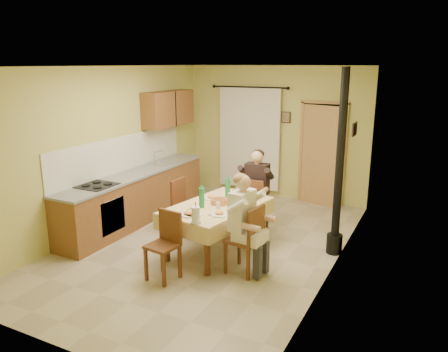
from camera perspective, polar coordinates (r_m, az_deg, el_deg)
The scene contains 17 objects.
floor at distance 7.15m, azimuth -2.18°, elevation -8.91°, with size 4.00×6.00×0.01m, color tan.
room_shell at distance 6.64m, azimuth -2.33°, elevation 5.66°, with size 4.04×6.04×2.82m.
kitchen_run at distance 8.20m, azimuth -11.35°, elevation -2.50°, with size 0.64×3.64×1.56m.
upper_cabinets at distance 9.01m, azimuth -7.27°, elevation 8.73°, with size 0.35×1.40×0.70m, color brown.
curtain at distance 9.54m, azimuth 3.30°, elevation 4.98°, with size 1.70×0.07×2.22m.
doorway at distance 9.09m, azimuth 12.55°, elevation 2.81°, with size 0.96×0.31×2.15m.
dining_table at distance 6.76m, azimuth -0.90°, elevation -6.83°, with size 1.30×1.86×0.76m.
tableware at distance 6.52m, azimuth -1.40°, elevation -3.49°, with size 0.72×1.67×0.33m.
chair_far at distance 7.69m, azimuth 4.14°, elevation -4.91°, with size 0.40×0.40×0.93m.
chair_near at distance 6.03m, azimuth -7.90°, elevation -10.67°, with size 0.43×0.43×0.93m.
chair_right at distance 6.15m, azimuth 2.70°, elevation -10.00°, with size 0.47×0.47×0.98m.
chair_left at distance 7.45m, azimuth -4.85°, elevation -5.56°, with size 0.42×0.42×0.96m.
man_far at distance 7.52m, azimuth 4.25°, elevation -0.64°, with size 0.59×0.47×1.39m.
man_right at distance 5.94m, azimuth 2.65°, elevation -4.80°, with size 0.50×0.61×1.39m.
stove_flue at distance 6.71m, azimuth 14.66°, elevation -1.67°, with size 0.24×0.24×2.80m.
picture_back at distance 9.25m, azimuth 8.11°, elevation 7.61°, with size 0.19×0.03×0.23m, color black.
picture_right at distance 7.11m, azimuth 16.69°, elevation 5.89°, with size 0.03×0.31×0.21m, color brown.
Camera 1 is at (3.19, -5.73, 2.85)m, focal length 35.00 mm.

